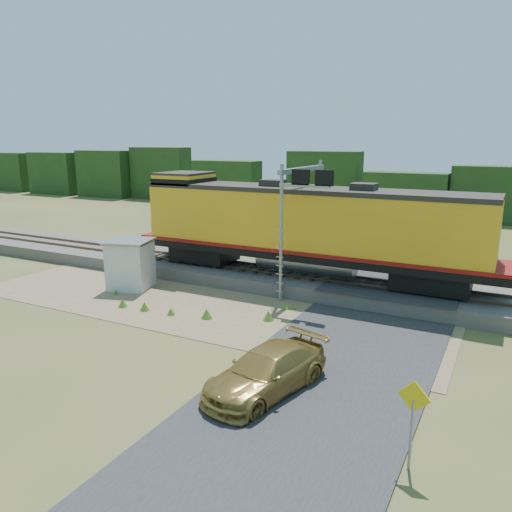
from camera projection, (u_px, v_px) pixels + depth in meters
The scene contains 12 objects.
ground at pixel (224, 314), 25.07m from camera, with size 140.00×140.00×0.00m, color #475123.
ballast at pixel (275, 278), 30.15m from camera, with size 70.00×5.00×0.80m, color slate.
rails at pixel (275, 270), 30.05m from camera, with size 70.00×1.54×0.16m.
dirt_shoulder at pixel (196, 305), 26.40m from camera, with size 26.00×8.00×0.03m, color #8C7754.
road at pixel (365, 331), 22.53m from camera, with size 7.00×66.00×0.86m.
tree_line_north at pixel (395, 189), 57.16m from camera, with size 130.00×3.00×6.50m.
weed_clumps at pixel (169, 303), 26.73m from camera, with size 15.00×6.20×0.56m, color #457321, non-canonical shape.
locomotive at pixel (301, 226), 28.67m from camera, with size 21.60×3.29×5.57m.
shed at pixel (131, 264), 29.15m from camera, with size 3.03×3.03×2.89m.
signal_gantry at pixel (304, 197), 27.50m from camera, with size 2.91×6.20×7.33m.
road_sign at pixel (413, 414), 12.89m from camera, with size 0.87×0.22×2.56m.
car at pixel (266, 371), 17.16m from camera, with size 2.13×5.23×1.52m, color #A1813B.
Camera 1 is at (12.45, -20.29, 8.53)m, focal length 35.00 mm.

